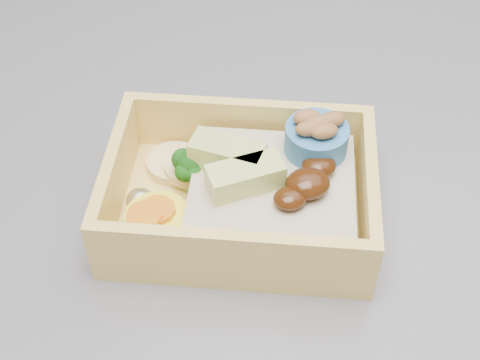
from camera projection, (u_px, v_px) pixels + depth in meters
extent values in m
cube|color=#3A3A3F|center=(122.00, 117.00, 0.59)|extent=(1.24, 0.84, 0.04)
cube|color=#ECC761|center=(240.00, 210.00, 0.48)|extent=(0.22, 0.19, 0.01)
cube|color=#ECC761|center=(247.00, 125.00, 0.50)|extent=(0.18, 0.07, 0.04)
cube|color=#ECC761|center=(231.00, 257.00, 0.42)|extent=(0.18, 0.07, 0.04)
cube|color=#ECC761|center=(368.00, 193.00, 0.46)|extent=(0.05, 0.11, 0.04)
cube|color=#ECC761|center=(115.00, 177.00, 0.47)|extent=(0.05, 0.11, 0.04)
cube|color=tan|center=(272.00, 195.00, 0.47)|extent=(0.14, 0.13, 0.03)
ellipsoid|color=#331707|center=(308.00, 184.00, 0.44)|extent=(0.04, 0.03, 0.02)
ellipsoid|color=#331707|center=(319.00, 166.00, 0.46)|extent=(0.03, 0.03, 0.01)
ellipsoid|color=#331707|center=(290.00, 198.00, 0.44)|extent=(0.03, 0.03, 0.01)
cube|color=#C1D56F|center=(245.00, 177.00, 0.45)|extent=(0.05, 0.03, 0.02)
cube|color=#C1D56F|center=(227.00, 154.00, 0.46)|extent=(0.05, 0.05, 0.02)
cylinder|color=#719F56|center=(193.00, 181.00, 0.48)|extent=(0.01, 0.01, 0.02)
sphere|color=#165012|center=(191.00, 163.00, 0.47)|extent=(0.02, 0.02, 0.02)
sphere|color=#165012|center=(204.00, 162.00, 0.47)|extent=(0.02, 0.02, 0.02)
sphere|color=#165012|center=(183.00, 159.00, 0.48)|extent=(0.02, 0.02, 0.02)
sphere|color=#165012|center=(195.00, 174.00, 0.47)|extent=(0.01, 0.01, 0.01)
sphere|color=#165012|center=(185.00, 172.00, 0.47)|extent=(0.01, 0.01, 0.01)
sphere|color=#165012|center=(193.00, 157.00, 0.48)|extent=(0.01, 0.01, 0.01)
cylinder|color=yellow|center=(158.00, 225.00, 0.45)|extent=(0.04, 0.04, 0.02)
cylinder|color=orange|center=(157.00, 210.00, 0.45)|extent=(0.02, 0.02, 0.00)
cylinder|color=orange|center=(145.00, 215.00, 0.44)|extent=(0.02, 0.02, 0.00)
cylinder|color=#DDC07F|center=(174.00, 163.00, 0.50)|extent=(0.04, 0.04, 0.01)
cylinder|color=#DDC07F|center=(191.00, 166.00, 0.49)|extent=(0.04, 0.04, 0.01)
ellipsoid|color=silver|center=(218.00, 153.00, 0.50)|extent=(0.02, 0.02, 0.02)
ellipsoid|color=silver|center=(140.00, 202.00, 0.47)|extent=(0.02, 0.02, 0.02)
cylinder|color=teal|center=(316.00, 139.00, 0.47)|extent=(0.04, 0.04, 0.02)
ellipsoid|color=brown|center=(318.00, 123.00, 0.46)|extent=(0.02, 0.02, 0.01)
ellipsoid|color=brown|center=(332.00, 120.00, 0.46)|extent=(0.02, 0.02, 0.01)
ellipsoid|color=brown|center=(306.00, 117.00, 0.46)|extent=(0.02, 0.02, 0.01)
ellipsoid|color=brown|center=(324.00, 131.00, 0.45)|extent=(0.02, 0.02, 0.01)
ellipsoid|color=brown|center=(309.00, 128.00, 0.45)|extent=(0.02, 0.02, 0.01)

